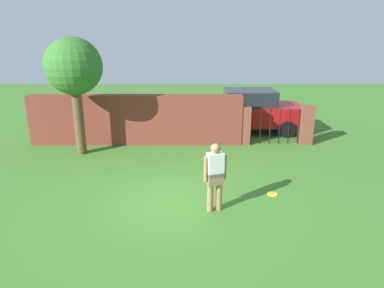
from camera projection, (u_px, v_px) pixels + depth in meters
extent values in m
plane|color=#3D7528|center=(170.00, 202.00, 8.54)|extent=(40.00, 40.00, 0.00)
cube|color=brown|center=(136.00, 120.00, 12.71)|extent=(7.64, 0.50, 1.80)
cylinder|color=brown|center=(79.00, 119.00, 11.58)|extent=(0.33, 0.33, 2.41)
sphere|color=#337028|center=(74.00, 66.00, 11.05)|extent=(1.81, 1.81, 1.81)
cylinder|color=#9E704C|center=(210.00, 194.00, 7.98)|extent=(0.14, 0.14, 0.85)
cylinder|color=#9E704C|center=(219.00, 193.00, 8.05)|extent=(0.14, 0.14, 0.85)
cube|color=olive|center=(215.00, 178.00, 7.90)|extent=(0.41, 0.32, 0.28)
cube|color=silver|center=(215.00, 165.00, 7.80)|extent=(0.41, 0.32, 0.55)
sphere|color=#9E704C|center=(216.00, 148.00, 7.68)|extent=(0.22, 0.22, 0.22)
cylinder|color=#9E704C|center=(206.00, 169.00, 7.76)|extent=(0.09, 0.09, 0.58)
cylinder|color=#9E704C|center=(225.00, 167.00, 7.89)|extent=(0.09, 0.09, 0.58)
cube|color=brown|center=(244.00, 125.00, 12.77)|extent=(0.44, 0.44, 1.40)
cube|color=brown|center=(306.00, 125.00, 12.77)|extent=(0.44, 0.44, 1.40)
cylinder|color=black|center=(251.00, 126.00, 12.78)|extent=(0.04, 0.04, 1.30)
cylinder|color=black|center=(261.00, 126.00, 12.78)|extent=(0.04, 0.04, 1.30)
cylinder|color=black|center=(270.00, 126.00, 12.78)|extent=(0.04, 0.04, 1.30)
cylinder|color=black|center=(280.00, 126.00, 12.78)|extent=(0.04, 0.04, 1.30)
cylinder|color=black|center=(289.00, 126.00, 12.78)|extent=(0.04, 0.04, 1.30)
cylinder|color=black|center=(299.00, 126.00, 12.78)|extent=(0.04, 0.04, 1.30)
cube|color=#A51111|center=(249.00, 114.00, 14.32)|extent=(4.22, 1.76, 0.80)
cube|color=#1E2328|center=(250.00, 97.00, 14.11)|extent=(2.02, 1.53, 0.60)
cylinder|color=black|center=(217.00, 130.00, 13.62)|extent=(0.64, 0.23, 0.64)
cylinder|color=black|center=(214.00, 119.00, 15.23)|extent=(0.64, 0.23, 0.64)
cylinder|color=black|center=(287.00, 129.00, 13.65)|extent=(0.64, 0.23, 0.64)
cylinder|color=black|center=(277.00, 119.00, 15.27)|extent=(0.64, 0.23, 0.64)
cylinder|color=yellow|center=(273.00, 194.00, 8.92)|extent=(0.27, 0.27, 0.02)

